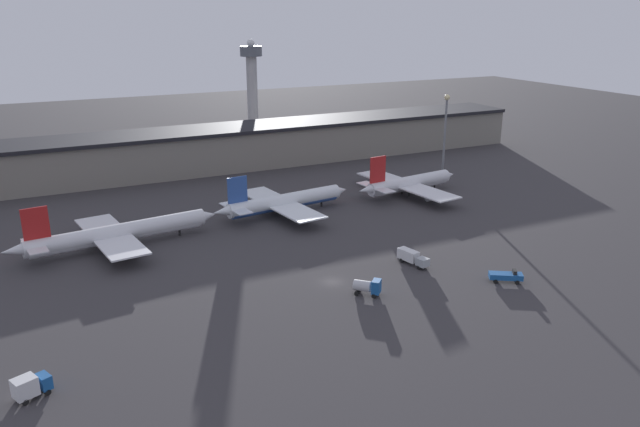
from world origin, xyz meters
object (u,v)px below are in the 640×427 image
object	(u,v)px
control_tower	(252,81)
airplane_2	(408,183)
service_vehicle_3	(412,257)
airplane_0	(117,233)
service_vehicle_0	(30,386)
service_vehicle_1	(368,287)
service_vehicle_2	(506,276)
airplane_1	(284,202)

from	to	relation	value
control_tower	airplane_2	bearing A→B (deg)	-84.47
service_vehicle_3	airplane_2	bearing A→B (deg)	135.04
airplane_2	service_vehicle_3	world-z (taller)	airplane_2
airplane_0	service_vehicle_3	bearing A→B (deg)	-42.16
service_vehicle_0	service_vehicle_3	distance (m)	76.74
airplane_0	service_vehicle_3	xyz separation A→B (m)	(54.67, -37.58, -1.74)
airplane_2	service_vehicle_1	bearing A→B (deg)	-137.53
service_vehicle_1	service_vehicle_2	xyz separation A→B (m)	(27.84, -6.89, -0.51)
airplane_1	service_vehicle_3	bearing A→B (deg)	-83.20
airplane_0	airplane_1	world-z (taller)	airplane_0
airplane_0	service_vehicle_2	xyz separation A→B (m)	(66.50, -53.26, -2.19)
airplane_0	airplane_1	distance (m)	43.85
airplane_0	service_vehicle_0	size ratio (longest dim) A/B	8.79
airplane_0	service_vehicle_2	size ratio (longest dim) A/B	7.14
service_vehicle_0	service_vehicle_3	bearing A→B (deg)	-9.82
airplane_1	service_vehicle_3	world-z (taller)	airplane_1
service_vehicle_0	airplane_0	bearing A→B (deg)	47.13
service_vehicle_1	control_tower	size ratio (longest dim) A/B	0.13
service_vehicle_1	airplane_1	bearing A→B (deg)	129.18
service_vehicle_1	service_vehicle_3	bearing A→B (deg)	73.17
airplane_2	service_vehicle_0	world-z (taller)	airplane_2
airplane_1	airplane_0	bearing A→B (deg)	-179.81
airplane_1	control_tower	xyz separation A→B (m)	(29.83, 104.30, 19.99)
airplane_1	service_vehicle_1	xyz separation A→B (m)	(-4.79, -52.36, -1.65)
airplane_0	control_tower	size ratio (longest dim) A/B	1.20
service_vehicle_0	control_tower	size ratio (longest dim) A/B	0.14
airplane_1	service_vehicle_2	xyz separation A→B (m)	(23.06, -59.25, -2.16)
airplane_1	control_tower	world-z (taller)	control_tower
airplane_1	service_vehicle_1	world-z (taller)	airplane_1
airplane_0	airplane_2	xyz separation A→B (m)	(83.27, 7.02, -0.04)
service_vehicle_1	service_vehicle_2	world-z (taller)	service_vehicle_1
airplane_2	control_tower	xyz separation A→B (m)	(-9.99, 103.27, 20.00)
service_vehicle_2	control_tower	bearing A→B (deg)	119.41
airplane_2	service_vehicle_0	distance (m)	120.36
airplane_1	service_vehicle_2	world-z (taller)	airplane_1
service_vehicle_0	service_vehicle_1	bearing A→B (deg)	-14.70
airplane_1	service_vehicle_1	distance (m)	52.61
airplane_0	service_vehicle_2	bearing A→B (deg)	-46.35
airplane_2	control_tower	size ratio (longest dim) A/B	0.94
airplane_1	control_tower	size ratio (longest dim) A/B	1.01
service_vehicle_0	control_tower	world-z (taller)	control_tower
airplane_0	service_vehicle_0	xyz separation A→B (m)	(-20.19, -54.47, -1.54)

